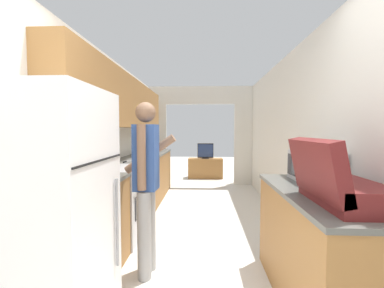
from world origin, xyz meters
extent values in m
cube|color=silver|center=(-1.35, 2.09, 1.25)|extent=(0.06, 7.79, 2.50)
cube|color=#9E6B38|center=(-1.16, 2.97, 1.84)|extent=(0.32, 4.17, 0.79)
cube|color=silver|center=(1.35, 2.09, 1.25)|extent=(0.06, 7.79, 2.50)
cube|color=silver|center=(-1.19, 5.42, 1.02)|extent=(0.65, 0.06, 2.05)
cube|color=silver|center=(1.19, 5.42, 1.02)|extent=(0.65, 0.06, 2.05)
cube|color=silver|center=(0.00, 5.42, 2.27)|extent=(3.04, 0.06, 0.45)
cube|color=#9E6B38|center=(-1.02, 1.27, 0.45)|extent=(0.60, 0.77, 0.89)
cube|color=#565651|center=(-1.02, 1.27, 0.91)|extent=(0.62, 0.78, 0.03)
cube|color=#9E6B38|center=(-1.02, 3.72, 0.45)|extent=(0.60, 2.67, 0.89)
cube|color=#565651|center=(-1.02, 3.73, 0.91)|extent=(0.62, 2.68, 0.03)
cube|color=#9EA3A8|center=(-1.02, 1.26, 0.93)|extent=(0.42, 0.44, 0.00)
cube|color=#9E6B38|center=(1.02, 0.86, 0.45)|extent=(0.60, 1.49, 0.89)
cube|color=#565651|center=(1.02, 0.86, 0.91)|extent=(0.62, 1.51, 0.03)
cube|color=white|center=(-0.94, 0.49, 0.84)|extent=(0.75, 0.76, 1.68)
cube|color=black|center=(-0.56, 0.49, 1.21)|extent=(0.01, 0.73, 0.01)
cylinder|color=#99999E|center=(-0.55, 0.73, 0.70)|extent=(0.02, 0.02, 0.67)
cube|color=#B7B7BC|center=(-1.01, 2.02, 0.46)|extent=(0.62, 0.73, 0.93)
cube|color=black|center=(-0.70, 2.02, 0.46)|extent=(0.01, 0.50, 0.28)
cylinder|color=#B7B7BC|center=(-0.68, 2.02, 0.70)|extent=(0.02, 0.58, 0.02)
cube|color=#B7B7BC|center=(-1.30, 2.02, 1.00)|extent=(0.04, 0.73, 0.14)
cylinder|color=#232328|center=(-0.89, 1.86, 0.92)|extent=(0.16, 0.16, 0.01)
cylinder|color=#232328|center=(-0.89, 2.18, 0.92)|extent=(0.16, 0.16, 0.01)
cylinder|color=#232328|center=(-1.13, 1.86, 0.92)|extent=(0.16, 0.16, 0.01)
cylinder|color=#232328|center=(-1.13, 2.18, 0.92)|extent=(0.16, 0.16, 0.01)
cylinder|color=#9E9E9E|center=(-0.45, 1.18, 0.42)|extent=(0.14, 0.14, 0.83)
cylinder|color=#9E9E9E|center=(-0.44, 1.34, 0.42)|extent=(0.14, 0.14, 0.83)
cube|color=#335193|center=(-0.44, 1.26, 1.14)|extent=(0.22, 0.22, 0.62)
cylinder|color=#8C664C|center=(-0.45, 1.12, 1.16)|extent=(0.08, 0.08, 0.59)
cylinder|color=#8C664C|center=(-0.43, 1.40, 1.16)|extent=(0.53, 0.11, 0.41)
sphere|color=#8C664C|center=(-0.44, 1.26, 1.57)|extent=(0.19, 0.19, 0.19)
cube|color=#5B1919|center=(1.02, 0.51, 1.00)|extent=(0.36, 0.64, 0.15)
cube|color=#5B1919|center=(0.83, 0.51, 1.17)|extent=(0.16, 0.64, 0.37)
cube|color=#2D2D33|center=(1.02, 0.85, 1.13)|extent=(0.22, 0.02, 0.10)
cube|color=#B7B7BC|center=(1.13, 1.25, 1.07)|extent=(0.34, 0.49, 0.28)
cube|color=black|center=(0.96, 1.20, 1.07)|extent=(0.01, 0.29, 0.19)
cube|color=#38383D|center=(0.96, 1.42, 1.07)|extent=(0.01, 0.10, 0.20)
cube|color=#9E6B38|center=(0.14, 6.28, 0.29)|extent=(0.99, 0.42, 0.57)
cube|color=black|center=(0.14, 6.24, 0.58)|extent=(0.20, 0.16, 0.02)
cube|color=black|center=(0.14, 6.24, 0.80)|extent=(0.46, 0.04, 0.42)
cube|color=navy|center=(0.14, 6.21, 0.80)|extent=(0.42, 0.01, 0.37)
cube|color=#B7B7BC|center=(-1.04, 2.67, 0.93)|extent=(0.04, 0.22, 0.00)
cube|color=black|center=(-1.04, 2.51, 0.94)|extent=(0.03, 0.11, 0.02)
camera|label=1|loc=(0.11, -1.15, 1.41)|focal=24.00mm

